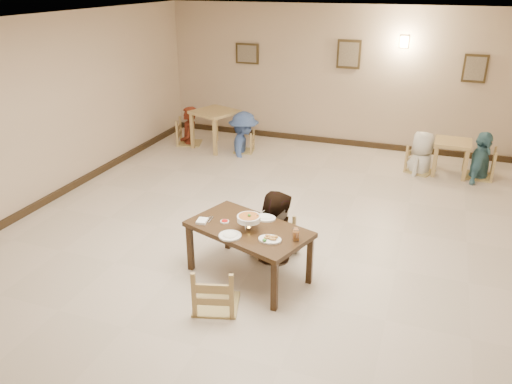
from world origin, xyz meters
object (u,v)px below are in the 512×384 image
at_px(main_table, 249,233).
at_px(main_diner, 274,192).
at_px(bg_chair_rr, 482,150).
at_px(bg_diner_c, 425,132).
at_px(bg_chair_lr, 244,132).
at_px(bg_chair_rl, 423,147).
at_px(bg_diner_a, 188,107).
at_px(drink_glass, 296,235).
at_px(bg_diner_b, 244,112).
at_px(bg_table_right, 452,148).
at_px(chair_far, 276,221).
at_px(bg_table_left, 215,117).
at_px(bg_diner_d, 486,132).
at_px(chair_near, 215,266).
at_px(curry_warmer, 249,219).
at_px(bg_chair_ll, 188,121).

height_order(main_table, main_diner, main_diner).
distance_m(bg_chair_rr, bg_diner_c, 1.10).
xyz_separation_m(bg_chair_lr, bg_chair_rl, (3.68, 0.04, 0.07)).
height_order(bg_diner_a, bg_diner_c, bg_diner_a).
xyz_separation_m(drink_glass, bg_chair_lr, (-2.48, 4.66, -0.33)).
height_order(bg_chair_rl, bg_diner_b, bg_diner_b).
height_order(main_table, bg_table_right, main_table).
bearing_deg(bg_chair_rl, bg_chair_rr, -63.20).
height_order(main_diner, bg_table_right, main_diner).
xyz_separation_m(chair_far, drink_glass, (0.51, -0.84, 0.31)).
xyz_separation_m(chair_far, main_diner, (-0.00, -0.09, 0.48)).
relative_size(bg_diner_a, bg_diner_c, 1.06).
height_order(drink_glass, bg_diner_c, bg_diner_c).
relative_size(bg_table_left, bg_table_right, 1.59).
height_order(bg_chair_lr, bg_diner_a, bg_diner_a).
bearing_deg(bg_diner_b, bg_chair_lr, 8.81).
xyz_separation_m(bg_table_right, bg_diner_d, (0.53, 0.03, 0.35)).
height_order(bg_table_right, bg_diner_d, bg_diner_d).
bearing_deg(chair_far, bg_chair_rr, 66.80).
bearing_deg(bg_diner_a, chair_near, 4.79).
bearing_deg(bg_chair_rl, main_table, 179.29).
relative_size(curry_warmer, bg_diner_b, 0.18).
relative_size(curry_warmer, drink_glass, 2.10).
xyz_separation_m(chair_near, curry_warmer, (0.16, 0.66, 0.31)).
relative_size(chair_near, drink_glass, 7.08).
relative_size(bg_table_left, bg_chair_rl, 1.09).
distance_m(chair_near, bg_table_left, 5.80).
relative_size(main_diner, bg_table_right, 2.72).
relative_size(bg_chair_rr, bg_diner_a, 0.63).
height_order(curry_warmer, bg_chair_rr, bg_chair_rr).
height_order(curry_warmer, bg_diner_b, bg_diner_b).
relative_size(curry_warmer, bg_chair_rr, 0.30).
xyz_separation_m(bg_table_left, bg_diner_d, (5.42, 0.12, 0.19)).
bearing_deg(bg_diner_c, bg_diner_d, 112.66).
bearing_deg(main_table, bg_diner_d, 77.58).
xyz_separation_m(bg_chair_rl, bg_diner_a, (-5.04, 0.03, 0.36)).
relative_size(chair_near, bg_chair_lr, 1.25).
distance_m(curry_warmer, bg_chair_rr, 5.55).
xyz_separation_m(main_table, drink_glass, (0.63, -0.12, 0.15)).
xyz_separation_m(main_table, bg_diner_b, (-1.84, 4.54, 0.26)).
distance_m(bg_table_left, bg_chair_lr, 0.73).
height_order(chair_far, bg_diner_c, bg_diner_c).
height_order(bg_table_right, bg_chair_lr, bg_chair_lr).
bearing_deg(main_table, bg_diner_b, 131.39).
xyz_separation_m(chair_far, bg_table_right, (2.24, 3.93, 0.07)).
relative_size(drink_glass, bg_diner_c, 0.09).
bearing_deg(bg_chair_ll, bg_table_right, -107.14).
xyz_separation_m(chair_near, bg_diner_d, (3.02, 5.40, 0.35)).
bearing_deg(bg_table_left, bg_diner_d, 1.28).
distance_m(main_diner, bg_chair_ll, 5.20).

